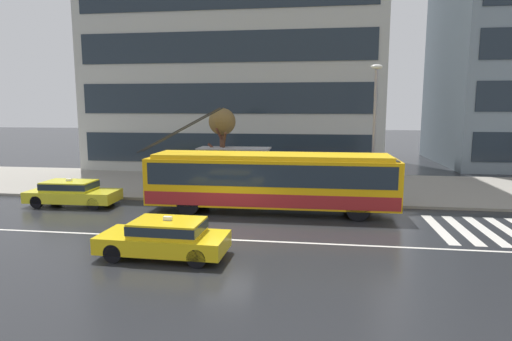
% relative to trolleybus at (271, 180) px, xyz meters
% --- Properties ---
extents(ground_plane, '(160.00, 160.00, 0.00)m').
position_rel_trolleybus_xyz_m(ground_plane, '(-1.67, -3.36, -1.55)').
color(ground_plane, '#232427').
extents(sidewalk_slab, '(80.00, 10.00, 0.14)m').
position_rel_trolleybus_xyz_m(sidewalk_slab, '(-1.67, 6.60, -1.48)').
color(sidewalk_slab, gray).
rests_on(sidewalk_slab, ground_plane).
extents(crosswalk_stripe_edge_near, '(0.44, 4.40, 0.01)m').
position_rel_trolleybus_xyz_m(crosswalk_stripe_edge_near, '(7.18, -1.88, -1.55)').
color(crosswalk_stripe_edge_near, beige).
rests_on(crosswalk_stripe_edge_near, ground_plane).
extents(crosswalk_stripe_inner_a, '(0.44, 4.40, 0.01)m').
position_rel_trolleybus_xyz_m(crosswalk_stripe_inner_a, '(8.08, -1.88, -1.55)').
color(crosswalk_stripe_inner_a, beige).
rests_on(crosswalk_stripe_inner_a, ground_plane).
extents(crosswalk_stripe_center, '(0.44, 4.40, 0.01)m').
position_rel_trolleybus_xyz_m(crosswalk_stripe_center, '(8.98, -1.88, -1.55)').
color(crosswalk_stripe_center, beige).
rests_on(crosswalk_stripe_center, ground_plane).
extents(crosswalk_stripe_inner_b, '(0.44, 4.40, 0.01)m').
position_rel_trolleybus_xyz_m(crosswalk_stripe_inner_b, '(9.88, -1.88, -1.55)').
color(crosswalk_stripe_inner_b, beige).
rests_on(crosswalk_stripe_inner_b, ground_plane).
extents(lane_centre_line, '(72.00, 0.14, 0.01)m').
position_rel_trolleybus_xyz_m(lane_centre_line, '(-1.67, -4.56, -1.55)').
color(lane_centre_line, silver).
rests_on(lane_centre_line, ground_plane).
extents(trolleybus, '(12.35, 2.63, 4.98)m').
position_rel_trolleybus_xyz_m(trolleybus, '(0.00, 0.00, 0.00)').
color(trolleybus, '#EDAA0D').
rests_on(trolleybus, ground_plane).
extents(taxi_queued_behind_bus, '(4.56, 1.89, 1.39)m').
position_rel_trolleybus_xyz_m(taxi_queued_behind_bus, '(-10.21, -0.06, -0.85)').
color(taxi_queued_behind_bus, yellow).
rests_on(taxi_queued_behind_bus, ground_plane).
extents(taxi_oncoming_near, '(4.31, 1.93, 1.39)m').
position_rel_trolleybus_xyz_m(taxi_oncoming_near, '(-2.84, -6.68, -0.85)').
color(taxi_oncoming_near, yellow).
rests_on(taxi_oncoming_near, ground_plane).
extents(bus_shelter, '(4.06, 1.57, 2.57)m').
position_rel_trolleybus_xyz_m(bus_shelter, '(-2.51, 3.97, 0.49)').
color(bus_shelter, gray).
rests_on(bus_shelter, sidewalk_slab).
extents(pedestrian_at_shelter, '(1.31, 1.31, 2.00)m').
position_rel_trolleybus_xyz_m(pedestrian_at_shelter, '(-4.49, 2.13, 0.14)').
color(pedestrian_at_shelter, '#464F51').
rests_on(pedestrian_at_shelter, sidewalk_slab).
extents(pedestrian_approaching_curb, '(1.30, 1.30, 1.93)m').
position_rel_trolleybus_xyz_m(pedestrian_approaching_curb, '(0.06, 3.76, 0.12)').
color(pedestrian_approaching_curb, '#585753').
rests_on(pedestrian_approaching_curb, sidewalk_slab).
extents(street_lamp, '(0.60, 0.32, 6.96)m').
position_rel_trolleybus_xyz_m(street_lamp, '(5.00, 2.67, 2.69)').
color(street_lamp, gray).
rests_on(street_lamp, sidewalk_slab).
extents(street_tree_bare, '(1.60, 2.07, 4.79)m').
position_rel_trolleybus_xyz_m(street_tree_bare, '(-3.23, 3.96, 2.39)').
color(street_tree_bare, brown).
rests_on(street_tree_bare, sidewalk_slab).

